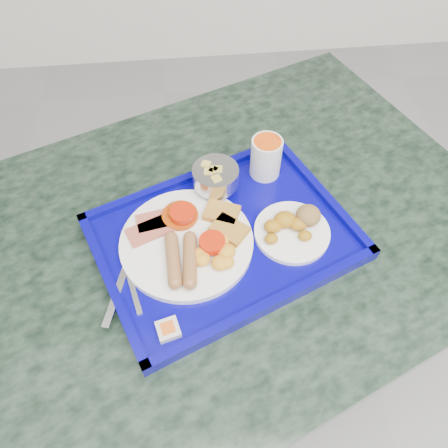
% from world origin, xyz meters
% --- Properties ---
extents(table, '(1.45, 1.22, 0.77)m').
position_xyz_m(table, '(-0.54, 1.16, 0.57)').
color(table, slate).
rests_on(table, floor).
extents(tray, '(0.58, 0.51, 0.03)m').
position_xyz_m(tray, '(-0.50, 1.14, 0.78)').
color(tray, '#060281').
rests_on(tray, table).
extents(main_plate, '(0.26, 0.26, 0.04)m').
position_xyz_m(main_plate, '(-0.57, 1.13, 0.80)').
color(main_plate, white).
rests_on(main_plate, tray).
extents(bread_plate, '(0.15, 0.15, 0.05)m').
position_xyz_m(bread_plate, '(-0.36, 1.14, 0.80)').
color(bread_plate, white).
rests_on(bread_plate, tray).
extents(fruit_bowl, '(0.10, 0.10, 0.07)m').
position_xyz_m(fruit_bowl, '(-0.51, 1.26, 0.83)').
color(fruit_bowl, silver).
rests_on(fruit_bowl, tray).
extents(juice_cup, '(0.07, 0.07, 0.09)m').
position_xyz_m(juice_cup, '(-0.39, 1.30, 0.83)').
color(juice_cup, white).
rests_on(juice_cup, tray).
extents(spoon, '(0.06, 0.16, 0.01)m').
position_xyz_m(spoon, '(-0.67, 1.11, 0.79)').
color(spoon, silver).
rests_on(spoon, tray).
extents(knife, '(0.06, 0.19, 0.00)m').
position_xyz_m(knife, '(-0.70, 1.06, 0.79)').
color(knife, silver).
rests_on(knife, tray).
extents(jam_packet, '(0.05, 0.05, 0.01)m').
position_xyz_m(jam_packet, '(-0.62, 0.95, 0.79)').
color(jam_packet, silver).
rests_on(jam_packet, tray).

